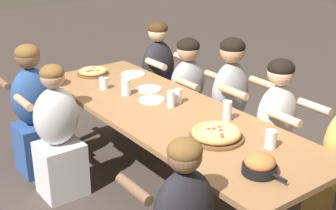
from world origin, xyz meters
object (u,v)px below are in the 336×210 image
Objects in this scene: empty_plate_a at (152,100)px; empty_plate_b at (133,74)px; drinking_glass_b at (178,96)px; diner_near_midleft at (58,138)px; cocktail_glass_blue at (104,84)px; pizza_board_main at (216,134)px; pizza_board_second at (93,72)px; drinking_glass_a at (126,88)px; diner_near_left at (34,115)px; empty_plate_c at (149,89)px; drinking_glass_d at (171,99)px; skillet_bowl at (260,165)px; drinking_glass_c at (227,112)px; diner_far_midright at (275,136)px; drinking_glass_e at (271,140)px; diner_far_midleft at (188,99)px; diner_far_center at (229,112)px; diner_far_left at (158,83)px.

empty_plate_a and empty_plate_b have the same top height.
diner_near_midleft is at bearing -119.22° from drinking_glass_b.
cocktail_glass_blue is 0.71m from drinking_glass_b.
pizza_board_second is at bearing -179.94° from pizza_board_main.
pizza_board_second is at bearing 176.94° from drinking_glass_a.
pizza_board_second is at bearing 8.80° from diner_near_left.
drinking_glass_d is at bearing -11.42° from empty_plate_c.
skillet_bowl is 2.02× the size of drinking_glass_c.
drinking_glass_a is 0.85m from diner_near_left.
diner_far_midright is at bearing 124.96° from skillet_bowl.
drinking_glass_d is at bearing 5.33° from pizza_board_second.
skillet_bowl reaches higher than pizza_board_second.
diner_far_midright is at bearing 33.39° from cocktail_glass_blue.
diner_far_midright reaches higher than pizza_board_main.
pizza_board_main is 0.33m from drinking_glass_c.
diner_near_left is at bearing 90.00° from diner_near_midleft.
diner_far_midright is at bearing -48.91° from diner_near_left.
cocktail_glass_blue is at bearing -169.31° from drinking_glass_e.
pizza_board_second is (-1.71, -0.00, -0.01)m from pizza_board_main.
empty_plate_b is 0.53m from drinking_glass_a.
drinking_glass_a is at bearing 7.00° from diner_far_midleft.
drinking_glass_d reaches higher than drinking_glass_e.
diner_far_center is at bearing 48.50° from cocktail_glass_blue.
drinking_glass_a is (0.64, -0.03, 0.04)m from pizza_board_second.
drinking_glass_c reaches higher than skillet_bowl.
diner_far_midright reaches higher than pizza_board_second.
diner_far_center is (0.24, 0.64, -0.19)m from empty_plate_a.
diner_far_center is at bearing 150.33° from drinking_glass_e.
drinking_glass_d is 0.11× the size of diner_far_left.
diner_near_left is (-2.09, -0.53, -0.27)m from skillet_bowl.
drinking_glass_c is at bearing 43.58° from diner_far_center.
diner_far_midleft is at bearing 153.95° from skillet_bowl.
empty_plate_a is 0.92× the size of empty_plate_b.
empty_plate_c is 0.87m from drinking_glass_c.
pizza_board_second is 0.38m from empty_plate_b.
drinking_glass_a is at bearing -160.83° from drinking_glass_c.
drinking_glass_c is at bearing 10.15° from pizza_board_second.
drinking_glass_a is (0.41, -0.33, 0.06)m from empty_plate_b.
drinking_glass_e reaches higher than pizza_board_second.
diner_near_left is 1.05× the size of diner_near_midleft.
cocktail_glass_blue is at bearing -10.36° from diner_far_midleft.
diner_far_midright reaches higher than drinking_glass_d.
diner_far_left is (-1.63, 0.70, -0.24)m from pizza_board_main.
pizza_board_main is at bearing 167.84° from skillet_bowl.
diner_near_left reaches higher than empty_plate_b.
diner_near_midleft is at bearing 20.75° from diner_far_left.
diner_far_midleft is (-0.53, 0.60, -0.30)m from drinking_glass_d.
drinking_glass_a is 0.11× the size of diner_far_left.
cocktail_glass_blue is at bearing -160.55° from empty_plate_a.
drinking_glass_d reaches higher than skillet_bowl.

